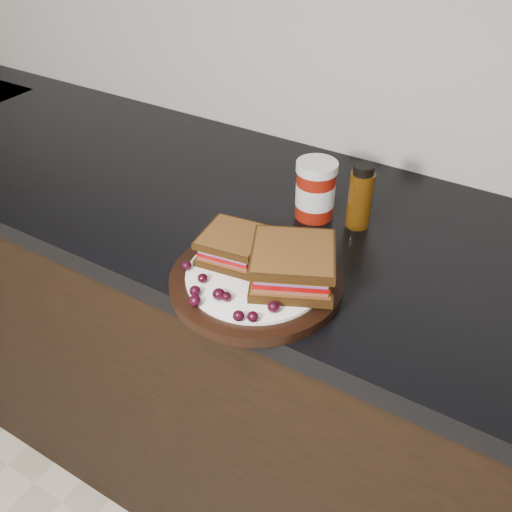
% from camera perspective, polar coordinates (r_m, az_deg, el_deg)
% --- Properties ---
extents(base_cabinets, '(3.96, 0.58, 0.86)m').
position_cam_1_polar(base_cabinets, '(1.46, -2.57, -10.13)').
color(base_cabinets, black).
rests_on(base_cabinets, ground_plane).
extents(countertop, '(3.98, 0.60, 0.04)m').
position_cam_1_polar(countertop, '(1.17, -3.17, 5.12)').
color(countertop, black).
rests_on(countertop, base_cabinets).
extents(plate, '(0.28, 0.28, 0.02)m').
position_cam_1_polar(plate, '(0.92, -0.00, -2.54)').
color(plate, black).
rests_on(plate, countertop).
extents(sandwich_left, '(0.11, 0.11, 0.05)m').
position_cam_1_polar(sandwich_left, '(0.94, -2.30, 1.04)').
color(sandwich_left, brown).
rests_on(sandwich_left, plate).
extents(sandwich_right, '(0.17, 0.17, 0.06)m').
position_cam_1_polar(sandwich_right, '(0.88, 3.68, -0.92)').
color(sandwich_right, brown).
rests_on(sandwich_right, plate).
extents(grape_0, '(0.02, 0.02, 0.02)m').
position_cam_1_polar(grape_0, '(0.92, -6.99, -0.96)').
color(grape_0, black).
rests_on(grape_0, plate).
extents(grape_1, '(0.02, 0.02, 0.02)m').
position_cam_1_polar(grape_1, '(0.90, -5.36, -2.23)').
color(grape_1, black).
rests_on(grape_1, plate).
extents(grape_2, '(0.02, 0.02, 0.02)m').
position_cam_1_polar(grape_2, '(0.87, -6.12, -3.49)').
color(grape_2, black).
rests_on(grape_2, plate).
extents(grape_3, '(0.02, 0.02, 0.02)m').
position_cam_1_polar(grape_3, '(0.85, -6.13, -4.47)').
color(grape_3, black).
rests_on(grape_3, plate).
extents(grape_4, '(0.02, 0.02, 0.02)m').
position_cam_1_polar(grape_4, '(0.86, -3.74, -3.83)').
color(grape_4, black).
rests_on(grape_4, plate).
extents(grape_5, '(0.02, 0.02, 0.01)m').
position_cam_1_polar(grape_5, '(0.86, -3.00, -4.07)').
color(grape_5, black).
rests_on(grape_5, plate).
extents(grape_6, '(0.02, 0.02, 0.02)m').
position_cam_1_polar(grape_6, '(0.83, -1.76, -5.99)').
color(grape_6, black).
rests_on(grape_6, plate).
extents(grape_7, '(0.02, 0.02, 0.02)m').
position_cam_1_polar(grape_7, '(0.82, -0.33, -6.08)').
color(grape_7, black).
rests_on(grape_7, plate).
extents(grape_8, '(0.02, 0.02, 0.02)m').
position_cam_1_polar(grape_8, '(0.84, 1.76, -5.09)').
color(grape_8, black).
rests_on(grape_8, plate).
extents(grape_9, '(0.02, 0.02, 0.02)m').
position_cam_1_polar(grape_9, '(0.86, 1.22, -3.92)').
color(grape_9, black).
rests_on(grape_9, plate).
extents(grape_10, '(0.02, 0.02, 0.02)m').
position_cam_1_polar(grape_10, '(0.87, 4.34, -3.25)').
color(grape_10, black).
rests_on(grape_10, plate).
extents(grape_11, '(0.02, 0.02, 0.02)m').
position_cam_1_polar(grape_11, '(0.88, 4.44, -2.81)').
color(grape_11, black).
rests_on(grape_11, plate).
extents(grape_12, '(0.02, 0.02, 0.02)m').
position_cam_1_polar(grape_12, '(0.90, 4.40, -2.07)').
color(grape_12, black).
rests_on(grape_12, plate).
extents(grape_13, '(0.02, 0.02, 0.02)m').
position_cam_1_polar(grape_13, '(0.93, 5.17, -0.38)').
color(grape_13, black).
rests_on(grape_13, plate).
extents(grape_14, '(0.01, 0.01, 0.01)m').
position_cam_1_polar(grape_14, '(0.97, -1.43, 1.18)').
color(grape_14, black).
rests_on(grape_14, plate).
extents(grape_15, '(0.02, 0.02, 0.02)m').
position_cam_1_polar(grape_15, '(0.93, -2.03, 0.02)').
color(grape_15, black).
rests_on(grape_15, plate).
extents(grape_16, '(0.02, 0.02, 0.02)m').
position_cam_1_polar(grape_16, '(0.96, -4.51, 0.78)').
color(grape_16, black).
rests_on(grape_16, plate).
extents(grape_17, '(0.02, 0.02, 0.02)m').
position_cam_1_polar(grape_17, '(0.93, -4.48, -0.46)').
color(grape_17, black).
rests_on(grape_17, plate).
extents(grape_18, '(0.02, 0.02, 0.02)m').
position_cam_1_polar(grape_18, '(0.96, -2.49, 1.17)').
color(grape_18, black).
rests_on(grape_18, plate).
extents(grape_19, '(0.02, 0.02, 0.02)m').
position_cam_1_polar(grape_19, '(0.96, -3.13, 1.11)').
color(grape_19, black).
rests_on(grape_19, plate).
extents(grape_20, '(0.02, 0.02, 0.02)m').
position_cam_1_polar(grape_20, '(0.92, -2.80, -0.59)').
color(grape_20, black).
rests_on(grape_20, plate).
extents(condiment_jar, '(0.10, 0.10, 0.11)m').
position_cam_1_polar(condiment_jar, '(1.07, 5.96, 6.59)').
color(condiment_jar, maroon).
rests_on(condiment_jar, countertop).
extents(oil_bottle, '(0.05, 0.05, 0.12)m').
position_cam_1_polar(oil_bottle, '(1.05, 10.40, 5.92)').
color(oil_bottle, '#432406').
rests_on(oil_bottle, countertop).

